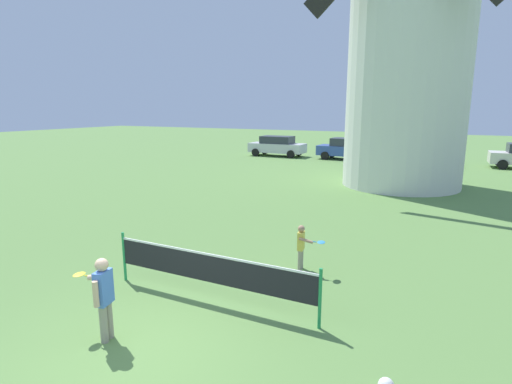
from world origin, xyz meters
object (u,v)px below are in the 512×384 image
(windmill, at_px, (412,15))
(parked_car_blue, at_px, (349,149))
(player_near, at_px, (103,294))
(parked_car_silver, at_px, (277,146))
(tennis_net, at_px, (210,269))
(parked_car_green, at_px, (423,152))
(player_far, at_px, (302,245))

(windmill, height_order, parked_car_blue, windmill)
(player_near, distance_m, parked_car_silver, 26.15)
(windmill, relative_size, tennis_net, 3.38)
(windmill, relative_size, parked_car_green, 3.94)
(tennis_net, bearing_deg, player_far, 65.65)
(windmill, relative_size, player_far, 14.14)
(parked_car_green, bearing_deg, player_far, -92.41)
(windmill, height_order, tennis_net, windmill)
(parked_car_green, bearing_deg, parked_car_blue, 178.93)
(parked_car_silver, xyz_separation_m, parked_car_blue, (5.61, 0.27, 0.00))
(player_far, distance_m, parked_car_blue, 21.38)
(parked_car_silver, relative_size, parked_car_blue, 0.97)
(parked_car_silver, bearing_deg, player_far, -64.75)
(tennis_net, height_order, player_near, player_near)
(windmill, xyz_separation_m, tennis_net, (-1.64, -14.43, -7.17))
(windmill, bearing_deg, player_near, -98.46)
(player_far, height_order, parked_car_silver, parked_car_silver)
(player_far, distance_m, parked_car_green, 20.90)
(player_far, relative_size, parked_car_green, 0.28)
(windmill, bearing_deg, parked_car_green, 88.11)
(parked_car_blue, bearing_deg, tennis_net, -82.41)
(windmill, distance_m, player_far, 14.13)
(player_near, xyz_separation_m, parked_car_green, (2.72, 25.10, 0.01))
(windmill, distance_m, parked_car_blue, 12.26)
(player_far, bearing_deg, player_near, -113.58)
(tennis_net, bearing_deg, parked_car_blue, 97.59)
(parked_car_silver, distance_m, parked_car_blue, 5.62)
(player_near, xyz_separation_m, parked_car_blue, (-2.31, 25.20, 0.01))
(player_near, bearing_deg, parked_car_green, 83.82)
(parked_car_blue, bearing_deg, parked_car_green, -1.07)
(tennis_net, bearing_deg, player_near, -112.62)
(parked_car_blue, distance_m, parked_car_green, 5.03)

